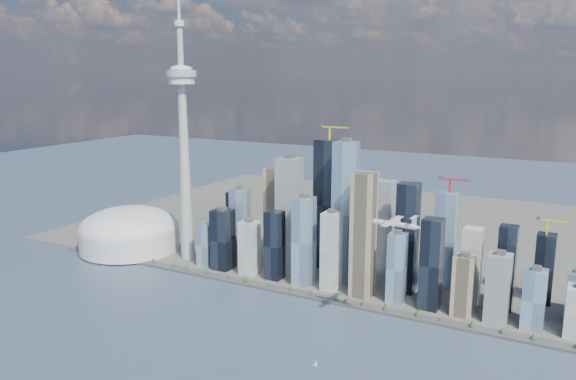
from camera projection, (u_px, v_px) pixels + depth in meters
The scene contains 9 objects.
ground at pixel (227, 368), 689.45m from camera, with size 4000.00×4000.00×0.00m, color #324259.
seawall at pixel (314, 296), 905.21m from camera, with size 1100.00×22.00×4.00m, color #383838.
land at pixel (397, 230), 1294.41m from camera, with size 1400.00×900.00×3.00m, color #4C4C47.
shoreline_trees at pixel (314, 293), 903.83m from camera, with size 960.53×7.20×8.80m.
skyscraper_cluster at pixel (369, 240), 936.70m from camera, with size 736.00×142.00×262.69m.
needle_tower at pixel (184, 139), 1047.32m from camera, with size 56.00×56.00×550.50m.
dome_stadium at pixel (129, 231), 1142.93m from camera, with size 200.00×200.00×86.00m.
airplane at pixel (395, 224), 727.76m from camera, with size 68.54×60.62×16.71m.
sailboat_west at pixel (316, 364), 694.51m from camera, with size 5.94×1.80×8.24m.
Camera 1 is at (362.64, -521.29, 354.66)m, focal length 35.00 mm.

